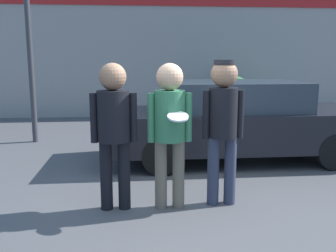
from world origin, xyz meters
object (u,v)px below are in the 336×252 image
at_px(parked_car_near, 236,120).
at_px(shrub, 233,97).
at_px(person_middle_with_frisbee, 170,122).
at_px(person_left, 114,122).
at_px(person_right, 223,118).

bearing_deg(parked_car_near, shrub, 75.44).
distance_m(person_middle_with_frisbee, shrub, 7.28).
bearing_deg(person_left, parked_car_near, 45.41).
bearing_deg(shrub, parked_car_near, -104.56).
bearing_deg(person_middle_with_frisbee, shrub, 68.79).
xyz_separation_m(person_left, person_right, (1.35, 0.03, 0.03)).
height_order(person_left, person_right, person_right).
bearing_deg(shrub, person_left, -116.12).
distance_m(person_right, shrub, 7.00).
bearing_deg(person_right, shrub, 73.75).
bearing_deg(person_left, person_middle_with_frisbee, -2.95).
bearing_deg(person_middle_with_frisbee, parked_car_near, 56.60).
distance_m(person_left, person_right, 1.35).
height_order(person_right, shrub, person_right).
relative_size(person_left, shrub, 1.37).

